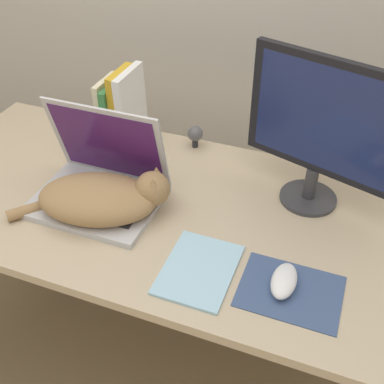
# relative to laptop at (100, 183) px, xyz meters

# --- Properties ---
(desk) EXTENTS (1.44, 0.73, 0.75)m
(desk) POSITION_rel_laptop_xyz_m (0.12, 0.04, -0.13)
(desk) COLOR tan
(desk) RESTS_ON ground_plane
(laptop) EXTENTS (0.35, 0.27, 0.28)m
(laptop) POSITION_rel_laptop_xyz_m (0.00, 0.00, 0.00)
(laptop) COLOR #B7B7BC
(laptop) RESTS_ON desk
(cat) EXTENTS (0.41, 0.28, 0.13)m
(cat) POSITION_rel_laptop_xyz_m (0.04, -0.06, 0.00)
(cat) COLOR #99754C
(cat) RESTS_ON desk
(external_monitor) EXTENTS (0.41, 0.16, 0.43)m
(external_monitor) POSITION_rel_laptop_xyz_m (0.56, 0.20, 0.19)
(external_monitor) COLOR #333338
(external_monitor) RESTS_ON desk
(mousepad) EXTENTS (0.24, 0.18, 0.00)m
(mousepad) POSITION_rel_laptop_xyz_m (0.58, -0.15, -0.05)
(mousepad) COLOR #384C75
(mousepad) RESTS_ON desk
(computer_mouse) EXTENTS (0.06, 0.11, 0.04)m
(computer_mouse) POSITION_rel_laptop_xyz_m (0.57, -0.14, -0.03)
(computer_mouse) COLOR silver
(computer_mouse) RESTS_ON mousepad
(book_row) EXTENTS (0.11, 0.17, 0.26)m
(book_row) POSITION_rel_laptop_xyz_m (-0.08, 0.30, 0.07)
(book_row) COLOR beige
(book_row) RESTS_ON desk
(notepad) EXTENTS (0.17, 0.23, 0.01)m
(notepad) POSITION_rel_laptop_xyz_m (0.36, -0.17, -0.05)
(notepad) COLOR #99C6E0
(notepad) RESTS_ON desk
(webcam) EXTENTS (0.05, 0.05, 0.08)m
(webcam) POSITION_rel_laptop_xyz_m (0.16, 0.35, -0.00)
(webcam) COLOR #232328
(webcam) RESTS_ON desk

